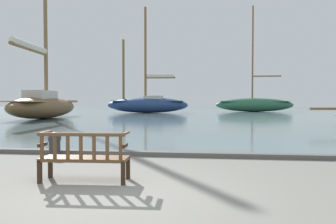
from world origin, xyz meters
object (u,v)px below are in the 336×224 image
(sailboat_mid_port, at_px, (254,104))
(park_bench, at_px, (84,156))
(sailboat_mid_starboard, at_px, (45,104))
(sailboat_far_port, at_px, (148,103))
(mooring_bollard, at_px, (55,143))

(sailboat_mid_port, bearing_deg, park_bench, -101.73)
(park_bench, distance_m, sailboat_mid_port, 41.29)
(park_bench, height_order, sailboat_mid_starboard, sailboat_mid_starboard)
(sailboat_far_port, bearing_deg, mooring_bollard, -83.76)
(sailboat_far_port, distance_m, mooring_bollard, 31.57)
(sailboat_far_port, bearing_deg, park_bench, -81.15)
(sailboat_far_port, xyz_separation_m, mooring_bollard, (3.43, -31.37, -0.91))
(park_bench, height_order, sailboat_far_port, sailboat_far_port)
(sailboat_mid_starboard, distance_m, sailboat_far_port, 15.29)
(park_bench, relative_size, mooring_bollard, 2.47)
(sailboat_mid_port, bearing_deg, mooring_bollard, -105.15)
(park_bench, distance_m, sailboat_far_port, 34.36)
(park_bench, relative_size, sailboat_mid_port, 0.11)
(sailboat_mid_port, bearing_deg, sailboat_far_port, -154.64)
(park_bench, distance_m, mooring_bollard, 3.17)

